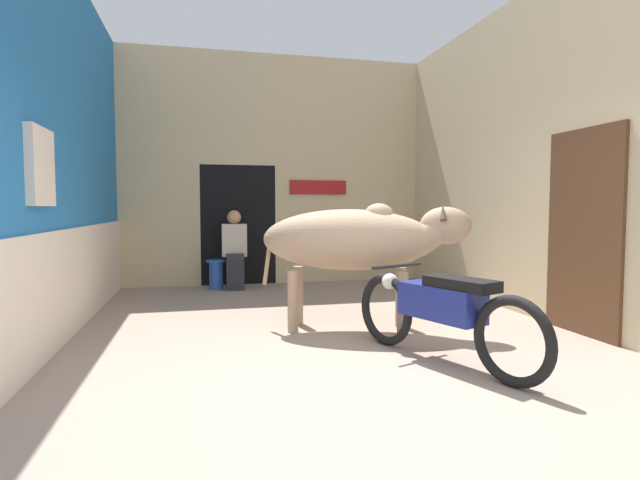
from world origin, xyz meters
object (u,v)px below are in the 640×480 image
(cow, at_px, (358,240))
(plastic_stool, at_px, (216,273))
(motorcycle_near, at_px, (441,310))
(shopkeeper_seated, at_px, (235,247))

(cow, xyz_separation_m, plastic_stool, (-1.40, 3.05, -0.71))
(cow, bearing_deg, plastic_stool, 114.56)
(motorcycle_near, bearing_deg, plastic_stool, 111.72)
(cow, xyz_separation_m, shopkeeper_seated, (-1.10, 2.99, -0.28))
(cow, relative_size, plastic_stool, 4.73)
(shopkeeper_seated, bearing_deg, plastic_stool, 167.37)
(cow, height_order, plastic_stool, cow)
(shopkeeper_seated, bearing_deg, motorcycle_near, -71.44)
(shopkeeper_seated, height_order, plastic_stool, shopkeeper_seated)
(cow, distance_m, motorcycle_near, 1.40)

